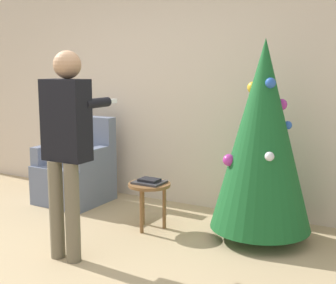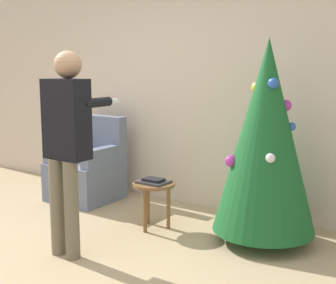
# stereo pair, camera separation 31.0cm
# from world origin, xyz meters

# --- Properties ---
(ground_plane) EXTENTS (14.00, 14.00, 0.00)m
(ground_plane) POSITION_xyz_m (0.00, 0.00, 0.00)
(ground_plane) COLOR tan
(wall_back) EXTENTS (8.00, 0.06, 2.70)m
(wall_back) POSITION_xyz_m (0.00, 2.23, 1.35)
(wall_back) COLOR beige
(wall_back) RESTS_ON ground_plane
(christmas_tree) EXTENTS (0.91, 0.91, 1.82)m
(christmas_tree) POSITION_xyz_m (1.29, 1.56, 0.97)
(christmas_tree) COLOR brown
(christmas_tree) RESTS_ON ground_plane
(armchair) EXTENTS (0.73, 0.70, 0.98)m
(armchair) POSITION_xyz_m (-0.98, 1.68, 0.34)
(armchair) COLOR slate
(armchair) RESTS_ON ground_plane
(person_standing) EXTENTS (0.40, 0.57, 1.70)m
(person_standing) POSITION_xyz_m (0.05, 0.39, 1.02)
(person_standing) COLOR #6B604C
(person_standing) RESTS_ON ground_plane
(side_stool) EXTENTS (0.41, 0.41, 0.46)m
(side_stool) POSITION_xyz_m (0.27, 1.30, 0.39)
(side_stool) COLOR brown
(side_stool) RESTS_ON ground_plane
(laptop) EXTENTS (0.28, 0.24, 0.02)m
(laptop) POSITION_xyz_m (0.27, 1.30, 0.47)
(laptop) COLOR #38383D
(laptop) RESTS_ON side_stool
(book) EXTENTS (0.19, 0.14, 0.02)m
(book) POSITION_xyz_m (0.27, 1.30, 0.49)
(book) COLOR black
(book) RESTS_ON laptop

